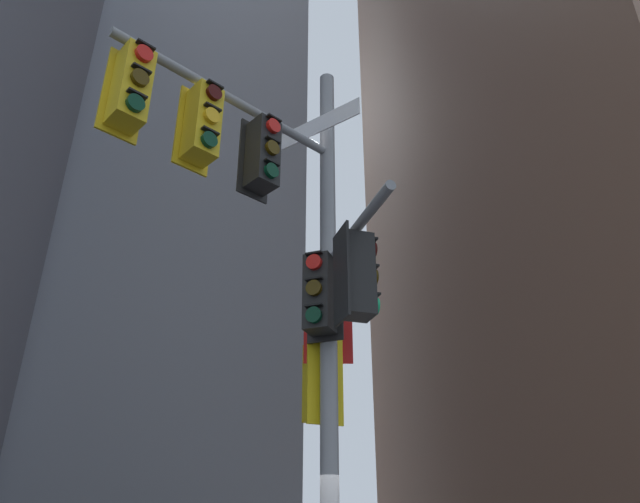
# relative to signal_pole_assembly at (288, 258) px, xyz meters

# --- Properties ---
(building_tower_right) EXTENTS (16.88, 16.88, 48.13)m
(building_tower_right) POSITION_rel_signal_pole_assembly_xyz_m (16.63, 9.16, 19.11)
(building_tower_right) COLOR brown
(building_tower_right) RESTS_ON ground
(building_mid_block) EXTENTS (13.84, 13.84, 35.44)m
(building_mid_block) POSITION_rel_signal_pole_assembly_xyz_m (-1.80, 24.86, 12.76)
(building_mid_block) COLOR #9399A3
(building_mid_block) RESTS_ON ground
(signal_pole_assembly) EXTENTS (3.42, 2.63, 8.40)m
(signal_pole_assembly) POSITION_rel_signal_pole_assembly_xyz_m (0.00, 0.00, 0.00)
(signal_pole_assembly) COLOR gray
(signal_pole_assembly) RESTS_ON ground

